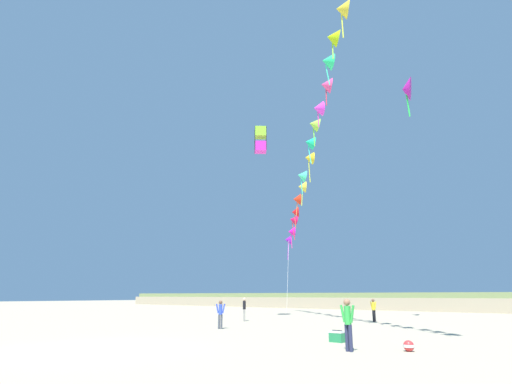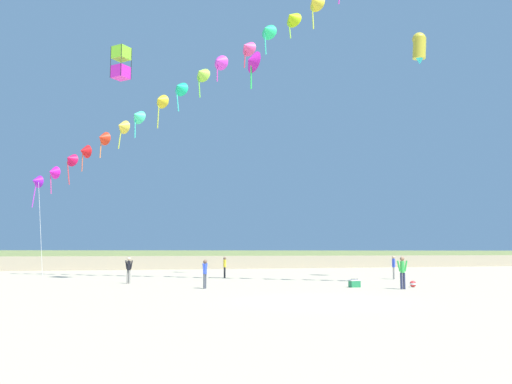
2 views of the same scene
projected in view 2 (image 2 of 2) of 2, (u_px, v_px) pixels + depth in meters
The scene contains 13 objects.
ground_plane at pixel (322, 301), 21.79m from camera, with size 240.00×240.00×0.00m, color tan.
dune_ridge at pixel (163, 259), 65.20m from camera, with size 120.00×10.55×2.13m.
person_near_left at pixel (129, 268), 33.75m from camera, with size 0.48×0.44×1.64m.
person_near_right at pixel (205, 272), 29.19m from camera, with size 0.39×0.47×1.55m.
person_mid_center at pixel (225, 266), 41.09m from camera, with size 0.31×0.53×1.58m.
person_far_left at pixel (402, 270), 28.72m from camera, with size 0.61×0.23×1.72m.
person_far_right at pixel (394, 266), 39.16m from camera, with size 0.31×0.58×1.69m.
kite_banner_string at pixel (231, 54), 38.06m from camera, with size 28.31×30.30×24.33m.
large_kite_low_lead at pixel (121, 63), 37.66m from camera, with size 1.44×1.44×2.25m.
large_kite_mid_trail at pixel (251, 61), 46.52m from camera, with size 1.42×2.12×3.45m.
large_kite_high_solo at pixel (419, 47), 40.67m from camera, with size 1.22×1.30×2.46m.
beach_cooler at pixel (354, 283), 30.21m from camera, with size 0.58×0.41×0.46m.
beach_ball at pixel (413, 284), 30.35m from camera, with size 0.36×0.36×0.36m.
Camera 2 is at (-9.24, -20.29, 1.98)m, focal length 38.00 mm.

